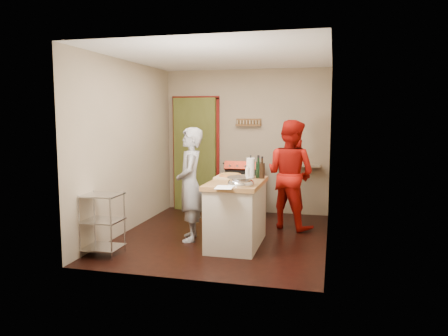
{
  "coord_description": "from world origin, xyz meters",
  "views": [
    {
      "loc": [
        1.55,
        -6.09,
        1.78
      ],
      "look_at": [
        0.02,
        0.0,
        1.02
      ],
      "focal_mm": 35.0,
      "sensor_mm": 36.0,
      "label": 1
    }
  ],
  "objects": [
    {
      "name": "back_wall",
      "position": [
        -0.64,
        1.78,
        1.13
      ],
      "size": [
        3.0,
        0.44,
        2.6
      ],
      "color": "tan",
      "rests_on": "ground"
    },
    {
      "name": "left_wall",
      "position": [
        -1.5,
        0.0,
        1.3
      ],
      "size": [
        0.04,
        3.5,
        2.6
      ],
      "primitive_type": "cube",
      "color": "tan",
      "rests_on": "ground"
    },
    {
      "name": "right_wall",
      "position": [
        1.5,
        0.0,
        1.3
      ],
      "size": [
        0.04,
        3.5,
        2.6
      ],
      "primitive_type": "cube",
      "color": "tan",
      "rests_on": "ground"
    },
    {
      "name": "island",
      "position": [
        0.3,
        -0.37,
        0.47
      ],
      "size": [
        0.7,
        1.31,
        1.2
      ],
      "color": "#B6AF9B",
      "rests_on": "ground"
    },
    {
      "name": "person_stripe",
      "position": [
        -0.4,
        -0.29,
        0.81
      ],
      "size": [
        0.54,
        0.67,
        1.61
      ],
      "primitive_type": "imported",
      "rotation": [
        0.0,
        0.0,
        -1.28
      ],
      "color": "#A5A4A9",
      "rests_on": "ground"
    },
    {
      "name": "ceiling",
      "position": [
        0.0,
        0.0,
        2.61
      ],
      "size": [
        3.0,
        3.5,
        0.02
      ],
      "primitive_type": "cube",
      "color": "white",
      "rests_on": "back_wall"
    },
    {
      "name": "person_red",
      "position": [
        0.91,
        0.76,
        0.86
      ],
      "size": [
        1.04,
        0.96,
        1.71
      ],
      "primitive_type": "imported",
      "rotation": [
        0.0,
        0.0,
        2.66
      ],
      "color": "#AA120B",
      "rests_on": "ground"
    },
    {
      "name": "wire_shelving",
      "position": [
        -1.28,
        -1.2,
        0.44
      ],
      "size": [
        0.48,
        0.4,
        0.8
      ],
      "color": "silver",
      "rests_on": "ground"
    },
    {
      "name": "floor",
      "position": [
        0.0,
        0.0,
        0.0
      ],
      "size": [
        3.5,
        3.5,
        0.0
      ],
      "primitive_type": "plane",
      "color": "black",
      "rests_on": "ground"
    },
    {
      "name": "stove",
      "position": [
        0.05,
        1.42,
        0.45
      ],
      "size": [
        0.6,
        0.63,
        1.0
      ],
      "color": "black",
      "rests_on": "ground"
    }
  ]
}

